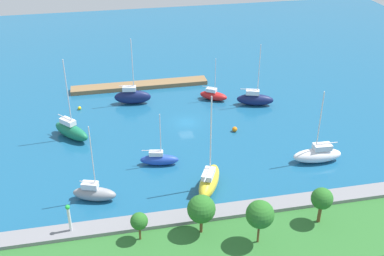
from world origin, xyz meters
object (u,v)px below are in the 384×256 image
object	(u,v)px
sailboat_blue_by_breakwater	(159,159)
pier_dock	(140,85)
mooring_buoy_orange	(235,129)
sailboat_red_lone_south	(213,95)
sailboat_navy_mid_basin	(132,96)
park_tree_mideast	(201,209)
sailboat_green_lone_north	(71,130)
park_tree_midwest	(139,221)
park_tree_west	(322,199)
sailboat_gray_east_end	(94,193)
harbor_beacon	(69,216)
sailboat_white_inner_mooring	(318,154)
sailboat_navy_center_basin	(255,99)
park_tree_center	(260,214)
sailboat_yellow_along_channel	(209,181)
mooring_buoy_yellow	(79,108)

from	to	relation	value
sailboat_blue_by_breakwater	pier_dock	bearing A→B (deg)	100.60
pier_dock	mooring_buoy_orange	size ratio (longest dim) A/B	31.28
sailboat_red_lone_south	mooring_buoy_orange	distance (m)	13.04
pier_dock	sailboat_navy_mid_basin	distance (m)	7.78
park_tree_mideast	sailboat_red_lone_south	world-z (taller)	sailboat_red_lone_south
sailboat_navy_mid_basin	sailboat_green_lone_north	bearing A→B (deg)	-126.46
sailboat_navy_mid_basin	sailboat_red_lone_south	bearing A→B (deg)	3.23
mooring_buoy_orange	park_tree_midwest	bearing A→B (deg)	52.43
pier_dock	park_tree_west	xyz separation A→B (m)	(-16.98, 47.57, 3.99)
pier_dock	sailboat_blue_by_breakwater	xyz separation A→B (m)	(0.27, 29.44, 0.54)
pier_dock	sailboat_red_lone_south	size ratio (longest dim) A/B	3.28
park_tree_midwest	sailboat_gray_east_end	bearing A→B (deg)	-62.87
harbor_beacon	mooring_buoy_orange	xyz separation A→B (m)	(-26.64, -21.65, -3.14)
sailboat_green_lone_north	harbor_beacon	bearing A→B (deg)	-39.77
park_tree_west	harbor_beacon	bearing A→B (deg)	-7.63
park_tree_west	sailboat_green_lone_north	world-z (taller)	sailboat_green_lone_north
sailboat_white_inner_mooring	sailboat_navy_center_basin	distance (m)	20.96
sailboat_navy_center_basin	mooring_buoy_orange	size ratio (longest dim) A/B	13.51
park_tree_center	sailboat_navy_center_basin	size ratio (longest dim) A/B	0.47
park_tree_west	sailboat_green_lone_north	bearing A→B (deg)	-43.85
pier_dock	sailboat_navy_mid_basin	world-z (taller)	sailboat_navy_mid_basin
sailboat_white_inner_mooring	mooring_buoy_orange	bearing A→B (deg)	-47.06
sailboat_red_lone_south	sailboat_yellow_along_channel	size ratio (longest dim) A/B	0.60
park_tree_west	sailboat_yellow_along_channel	bearing A→B (deg)	-42.63
sailboat_green_lone_north	mooring_buoy_orange	size ratio (longest dim) A/B	15.64
sailboat_red_lone_south	sailboat_yellow_along_channel	xyz separation A→B (m)	(7.65, 28.21, 0.50)
pier_dock	park_tree_west	bearing A→B (deg)	109.64
park_tree_west	sailboat_gray_east_end	distance (m)	29.50
harbor_beacon	sailboat_white_inner_mooring	distance (m)	37.76
sailboat_navy_mid_basin	sailboat_white_inner_mooring	xyz separation A→B (m)	(-25.64, 26.09, -0.28)
park_tree_mideast	sailboat_green_lone_north	size ratio (longest dim) A/B	0.37
sailboat_gray_east_end	park_tree_west	bearing A→B (deg)	-4.81
park_tree_mideast	mooring_buoy_yellow	xyz separation A→B (m)	(14.52, -38.42, -4.03)
sailboat_gray_east_end	mooring_buoy_orange	bearing A→B (deg)	48.93
sailboat_red_lone_south	mooring_buoy_orange	size ratio (longest dim) A/B	9.52
sailboat_navy_mid_basin	sailboat_blue_by_breakwater	xyz separation A→B (m)	(-1.91, 22.06, -0.54)
park_tree_mideast	harbor_beacon	bearing A→B (deg)	-10.67
sailboat_gray_east_end	sailboat_yellow_along_channel	world-z (taller)	sailboat_yellow_along_channel
harbor_beacon	sailboat_yellow_along_channel	distance (m)	19.69
park_tree_west	sailboat_blue_by_breakwater	bearing A→B (deg)	-46.42
park_tree_west	sailboat_navy_mid_basin	world-z (taller)	sailboat_navy_mid_basin
mooring_buoy_yellow	sailboat_white_inner_mooring	bearing A→B (deg)	144.43
sailboat_blue_by_breakwater	sailboat_white_inner_mooring	world-z (taller)	sailboat_white_inner_mooring
sailboat_gray_east_end	sailboat_red_lone_south	size ratio (longest dim) A/B	1.34
park_tree_mideast	sailboat_white_inner_mooring	size ratio (longest dim) A/B	0.44
sailboat_navy_mid_basin	sailboat_navy_center_basin	world-z (taller)	sailboat_navy_mid_basin
park_tree_mideast	sailboat_navy_mid_basin	distance (m)	39.42
park_tree_midwest	sailboat_red_lone_south	xyz separation A→B (m)	(-18.19, -37.33, -2.65)
park_tree_west	park_tree_mideast	distance (m)	14.65
pier_dock	park_tree_mideast	xyz separation A→B (m)	(-2.37, 46.44, 3.94)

